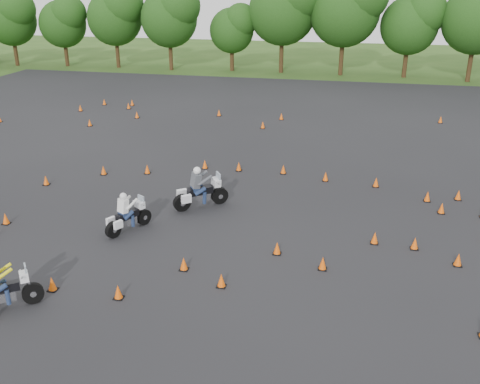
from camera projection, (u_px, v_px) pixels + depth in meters
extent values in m
plane|color=#2D5119|center=(216.00, 265.00, 18.81)|extent=(140.00, 140.00, 0.00)
plane|color=black|center=(249.00, 200.00, 24.24)|extent=(62.00, 62.00, 0.00)
cone|color=#F85A0A|center=(205.00, 165.00, 28.16)|extent=(0.26, 0.26, 0.45)
cone|color=#F85A0A|center=(129.00, 106.00, 40.85)|extent=(0.26, 0.26, 0.45)
cone|color=#F85A0A|center=(52.00, 284.00, 17.22)|extent=(0.26, 0.26, 0.45)
cone|color=#F85A0A|center=(90.00, 123.00, 36.16)|extent=(0.26, 0.26, 0.45)
cone|color=#F85A0A|center=(103.00, 170.00, 27.30)|extent=(0.26, 0.26, 0.45)
cone|color=#F85A0A|center=(283.00, 169.00, 27.44)|extent=(0.26, 0.26, 0.45)
cone|color=#F85A0A|center=(104.00, 102.00, 42.13)|extent=(0.26, 0.26, 0.45)
cone|color=#F85A0A|center=(458.00, 260.00, 18.69)|extent=(0.26, 0.26, 0.45)
cone|color=#F85A0A|center=(442.00, 208.00, 22.84)|extent=(0.26, 0.26, 0.45)
cone|color=#F85A0A|center=(6.00, 219.00, 21.85)|extent=(0.26, 0.26, 0.45)
cone|color=#F85A0A|center=(221.00, 281.00, 17.42)|extent=(0.26, 0.26, 0.45)
cone|color=#F85A0A|center=(441.00, 120.00, 36.94)|extent=(0.26, 0.26, 0.45)
cone|color=#F85A0A|center=(184.00, 264.00, 18.43)|extent=(0.26, 0.26, 0.45)
cone|color=#F85A0A|center=(80.00, 108.00, 40.18)|extent=(0.26, 0.26, 0.45)
cone|color=#F85A0A|center=(46.00, 180.00, 25.95)|extent=(0.26, 0.26, 0.45)
cone|color=#F85A0A|center=(415.00, 244.00, 19.83)|extent=(0.26, 0.26, 0.45)
cone|color=#F85A0A|center=(137.00, 115.00, 38.19)|extent=(0.26, 0.26, 0.45)
cone|color=#F85A0A|center=(132.00, 103.00, 41.91)|extent=(0.26, 0.26, 0.45)
cone|color=#F85A0A|center=(118.00, 292.00, 16.79)|extent=(0.26, 0.26, 0.45)
cone|color=#F85A0A|center=(147.00, 169.00, 27.45)|extent=(0.26, 0.26, 0.45)
cone|color=#F85A0A|center=(427.00, 197.00, 24.05)|extent=(0.26, 0.26, 0.45)
cone|color=#F85A0A|center=(376.00, 182.00, 25.72)|extent=(0.26, 0.26, 0.45)
cone|color=#F85A0A|center=(219.00, 113.00, 38.78)|extent=(0.26, 0.26, 0.45)
cone|color=#F85A0A|center=(277.00, 248.00, 19.48)|extent=(0.26, 0.26, 0.45)
cone|color=#F85A0A|center=(326.00, 177.00, 26.46)|extent=(0.26, 0.26, 0.45)
cone|color=#F85A0A|center=(239.00, 167.00, 27.85)|extent=(0.26, 0.26, 0.45)
cone|color=#F85A0A|center=(263.00, 125.00, 35.62)|extent=(0.26, 0.26, 0.45)
cone|color=#F85A0A|center=(375.00, 238.00, 20.25)|extent=(0.26, 0.26, 0.45)
cone|color=#F85A0A|center=(323.00, 263.00, 18.46)|extent=(0.26, 0.26, 0.45)
cone|color=#F85A0A|center=(281.00, 117.00, 37.78)|extent=(0.26, 0.26, 0.45)
cone|color=#F85A0A|center=(458.00, 195.00, 24.22)|extent=(0.26, 0.26, 0.45)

